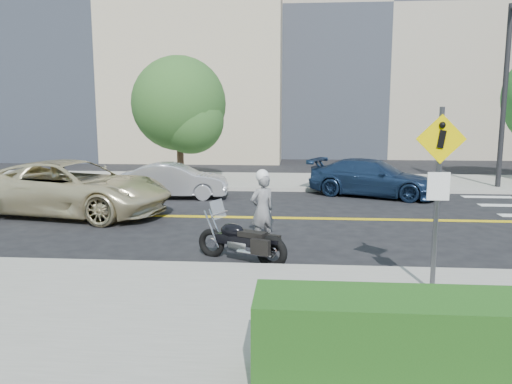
{
  "coord_description": "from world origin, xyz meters",
  "views": [
    {
      "loc": [
        1.92,
        -14.38,
        3.05
      ],
      "look_at": [
        1.0,
        -2.73,
        1.2
      ],
      "focal_mm": 35.0,
      "sensor_mm": 36.0,
      "label": 1
    }
  ],
  "objects": [
    {
      "name": "sidewalk_far",
      "position": [
        0.0,
        7.5,
        0.07
      ],
      "size": [
        60.0,
        5.0,
        0.15
      ],
      "primitive_type": "cube",
      "color": "#9E9B91",
      "rests_on": "ground_plane"
    },
    {
      "name": "parked_car_blue",
      "position": [
        4.8,
        4.2,
        0.68
      ],
      "size": [
        5.08,
        3.56,
        1.37
      ],
      "primitive_type": "imported",
      "rotation": [
        0.0,
        0.0,
        1.18
      ],
      "color": "navy",
      "rests_on": "ground"
    },
    {
      "name": "sidewalk_near",
      "position": [
        0.0,
        -7.5,
        0.07
      ],
      "size": [
        60.0,
        5.0,
        0.15
      ],
      "primitive_type": "cube",
      "color": "#9E9B91",
      "rests_on": "ground_plane"
    },
    {
      "name": "suv",
      "position": [
        -4.74,
        -0.04,
        0.83
      ],
      "size": [
        6.35,
        3.78,
        1.66
      ],
      "primitive_type": "imported",
      "rotation": [
        0.0,
        0.0,
        1.39
      ],
      "color": "beige",
      "rests_on": "ground"
    },
    {
      "name": "pedestrian_sign",
      "position": [
        4.2,
        -6.31,
        1.96
      ],
      "size": [
        0.78,
        0.08,
        3.0
      ],
      "color": "#4C4C51",
      "rests_on": "sidewalk_near"
    },
    {
      "name": "motorcycle",
      "position": [
        0.83,
        -4.37,
        0.62
      ],
      "size": [
        2.11,
        1.42,
        1.24
      ],
      "primitive_type": null,
      "rotation": [
        0.0,
        0.0,
        -0.43
      ],
      "color": "black",
      "rests_on": "ground"
    },
    {
      "name": "tree_far_a",
      "position": [
        -3.0,
        6.69,
        3.45
      ],
      "size": [
        3.98,
        3.98,
        5.44
      ],
      "rotation": [
        0.0,
        0.0,
        -0.11
      ],
      "color": "#382619",
      "rests_on": "ground"
    },
    {
      "name": "parked_car_silver",
      "position": [
        -2.44,
        3.23,
        0.63
      ],
      "size": [
        3.93,
        1.62,
        1.27
      ],
      "primitive_type": "imported",
      "rotation": [
        0.0,
        0.0,
        1.64
      ],
      "color": "#AEAFB6",
      "rests_on": "ground"
    },
    {
      "name": "building_mid",
      "position": [
        8.0,
        26.0,
        10.0
      ],
      "size": [
        18.0,
        14.0,
        20.0
      ],
      "primitive_type": "cube",
      "color": "#A39984",
      "rests_on": "ground_plane"
    },
    {
      "name": "ground_plane",
      "position": [
        0.0,
        0.0,
        0.0
      ],
      "size": [
        120.0,
        120.0,
        0.0
      ],
      "primitive_type": "plane",
      "color": "black",
      "rests_on": "ground"
    },
    {
      "name": "motorcyclist",
      "position": [
        1.18,
        -3.09,
        0.89
      ],
      "size": [
        0.73,
        0.67,
        1.79
      ],
      "rotation": [
        0.0,
        0.0,
        3.72
      ],
      "color": "#A2A2A7",
      "rests_on": "ground"
    }
  ]
}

